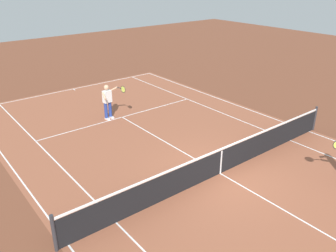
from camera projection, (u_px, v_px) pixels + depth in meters
ground_plane at (220, 173)px, 11.93m from camera, size 60.00×60.00×0.00m
court_slab at (220, 173)px, 11.92m from camera, size 24.20×11.40×0.00m
court_line_markings at (220, 173)px, 11.92m from camera, size 23.85×11.05×0.01m
tennis_net at (221, 161)px, 11.72m from camera, size 0.10×11.70×1.08m
tennis_player_near at (108, 100)px, 15.96m from camera, size 1.03×0.81×1.70m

